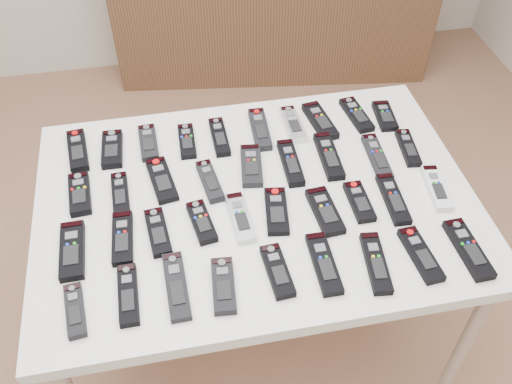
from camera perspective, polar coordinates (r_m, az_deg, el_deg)
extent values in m
plane|color=#96654C|center=(2.25, -3.72, -14.93)|extent=(4.00, 4.00, 0.00)
cube|color=white|center=(1.65, 0.00, -0.97)|extent=(1.25, 0.88, 0.04)
cylinder|color=beige|center=(1.92, 19.75, -14.79)|extent=(0.04, 0.04, 0.74)
cylinder|color=beige|center=(2.21, -16.51, -2.83)|extent=(0.04, 0.04, 0.74)
cylinder|color=beige|center=(2.32, 12.02, 1.12)|extent=(0.04, 0.04, 0.74)
cube|color=#462C1C|center=(3.33, 1.81, 18.55)|extent=(1.79, 0.62, 0.88)
cube|color=black|center=(1.85, -17.40, 3.98)|extent=(0.07, 0.19, 0.02)
cube|color=black|center=(1.82, -14.19, 4.18)|extent=(0.07, 0.16, 0.02)
cube|color=black|center=(1.83, -10.71, 4.88)|extent=(0.06, 0.16, 0.02)
cube|color=black|center=(1.81, -6.92, 5.07)|extent=(0.05, 0.16, 0.02)
cube|color=black|center=(1.82, -3.68, 5.51)|extent=(0.05, 0.17, 0.02)
cube|color=black|center=(1.84, 0.39, 6.30)|extent=(0.06, 0.19, 0.02)
cube|color=#B7B7BC|center=(1.86, 3.71, 6.76)|extent=(0.05, 0.17, 0.02)
cube|color=black|center=(1.89, 6.42, 7.07)|extent=(0.08, 0.19, 0.02)
cube|color=black|center=(1.93, 10.02, 7.62)|extent=(0.07, 0.18, 0.02)
cube|color=black|center=(1.94, 12.76, 7.43)|extent=(0.07, 0.15, 0.02)
cube|color=black|center=(1.70, -17.22, -0.19)|extent=(0.07, 0.16, 0.02)
cube|color=black|center=(1.68, -13.41, -0.21)|extent=(0.05, 0.16, 0.02)
cube|color=black|center=(1.69, -9.41, 1.20)|extent=(0.09, 0.19, 0.02)
cube|color=black|center=(1.67, -4.64, 1.09)|extent=(0.07, 0.17, 0.02)
cube|color=black|center=(1.71, -0.47, 2.66)|extent=(0.08, 0.18, 0.02)
cube|color=black|center=(1.72, 3.47, 2.94)|extent=(0.05, 0.19, 0.02)
cube|color=black|center=(1.76, 7.28, 3.59)|extent=(0.06, 0.20, 0.02)
cube|color=black|center=(1.78, 12.00, 3.44)|extent=(0.05, 0.20, 0.02)
cube|color=black|center=(1.84, 14.96, 4.30)|extent=(0.06, 0.16, 0.02)
cube|color=black|center=(1.57, -17.90, -5.58)|extent=(0.06, 0.19, 0.02)
cube|color=black|center=(1.56, -13.20, -4.50)|extent=(0.06, 0.18, 0.02)
cube|color=black|center=(1.56, -9.78, -3.97)|extent=(0.07, 0.17, 0.02)
cube|color=black|center=(1.56, -5.45, -3.01)|extent=(0.07, 0.15, 0.02)
cube|color=#B7B7BC|center=(1.57, -1.58, -2.56)|extent=(0.06, 0.18, 0.02)
cube|color=black|center=(1.59, 2.07, -1.91)|extent=(0.08, 0.17, 0.02)
cube|color=black|center=(1.60, 6.91, -1.92)|extent=(0.07, 0.17, 0.02)
cube|color=black|center=(1.64, 10.29, -0.96)|extent=(0.05, 0.15, 0.02)
cube|color=black|center=(1.66, 13.55, -0.65)|extent=(0.06, 0.19, 0.02)
cube|color=silver|center=(1.73, 17.58, 0.39)|extent=(0.07, 0.18, 0.02)
cube|color=black|center=(1.46, -17.64, -11.22)|extent=(0.06, 0.15, 0.02)
cube|color=black|center=(1.45, -12.66, -9.98)|extent=(0.05, 0.17, 0.02)
cube|color=black|center=(1.44, -7.95, -9.29)|extent=(0.06, 0.20, 0.02)
cube|color=black|center=(1.43, -3.27, -9.32)|extent=(0.07, 0.16, 0.02)
cube|color=black|center=(1.45, 2.16, -7.89)|extent=(0.06, 0.16, 0.02)
cube|color=black|center=(1.48, 6.81, -7.11)|extent=(0.06, 0.19, 0.02)
cube|color=black|center=(1.50, 11.89, -6.95)|extent=(0.07, 0.19, 0.02)
cube|color=black|center=(1.55, 16.14, -6.04)|extent=(0.06, 0.18, 0.02)
cube|color=black|center=(1.60, 20.47, -5.37)|extent=(0.06, 0.20, 0.02)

